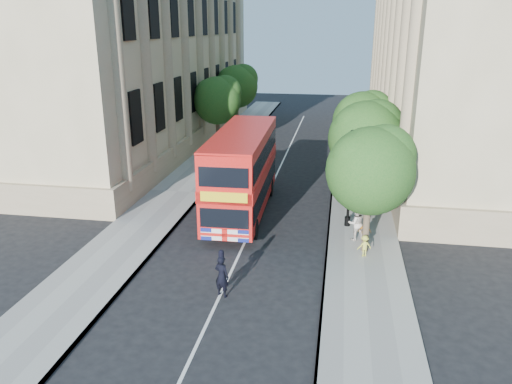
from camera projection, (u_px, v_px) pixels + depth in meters
The scene contains 17 objects.
ground at pixel (231, 272), 21.76m from camera, with size 120.00×120.00×0.00m, color black.
pavement_right at pixel (359, 202), 30.16m from camera, with size 3.50×80.00×0.12m, color gray.
pavement_left at pixel (177, 192), 32.01m from camera, with size 3.50×80.00×0.12m, color gray.
building_right at pixel (467, 42), 39.11m from camera, with size 12.00×38.00×18.00m, color tan.
building_left at pixel (135, 40), 43.55m from camera, with size 12.00×38.00×18.00m, color tan.
tree_right_near at pixel (372, 166), 22.31m from camera, with size 4.00×4.00×6.08m.
tree_right_mid at pixel (367, 134), 27.85m from camera, with size 4.20×4.20×6.37m.
tree_right_far at pixel (363, 118), 33.50m from camera, with size 4.00×4.00×6.15m.
tree_left_far at pixel (218, 98), 41.90m from camera, with size 4.00×4.00×6.30m.
tree_left_back at pixel (237, 84), 49.29m from camera, with size 4.20×4.20×6.65m.
lamp_post at pixel (350, 183), 25.77m from camera, with size 0.32×0.32×5.16m.
double_decker_bus at pixel (242, 170), 27.78m from camera, with size 2.95×10.15×4.65m.
box_van at pixel (227, 168), 32.68m from camera, with size 2.06×4.84×2.74m.
police_constable at pixel (222, 276), 19.60m from camera, with size 0.63×0.42×1.73m, color black.
woman_pedestrian at pixel (356, 223), 24.54m from camera, with size 0.84×0.65×1.72m, color beige.
child_a at pixel (365, 232), 24.32m from camera, with size 0.63×0.26×1.08m, color orange.
child_b at pixel (364, 246), 22.85m from camera, with size 0.66×0.38×1.02m, color gold.
Camera 1 is at (4.39, -19.05, 10.23)m, focal length 35.00 mm.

